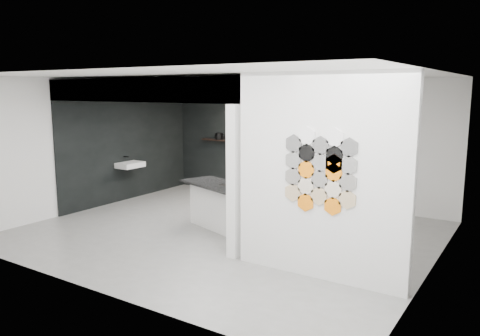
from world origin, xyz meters
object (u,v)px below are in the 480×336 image
Objects in this scene: utensil_cup at (223,138)px; kettle at (280,141)px; stockpot at (219,136)px; glass_bowl at (303,143)px; wall_basin at (130,165)px; glass_vase at (303,142)px; kitchen_island at (223,205)px; bottle_dark at (245,138)px; partition_panel at (320,177)px.

kettle is at bearing 0.00° from utensil_cup.
stockpot reaches higher than glass_bowl.
glass_vase is at bearing 31.35° from wall_basin.
kitchen_island is at bearing -53.60° from stockpot.
bottle_dark reaches higher than kettle.
kettle is at bearing 180.00° from glass_vase.
wall_basin is 2.80m from bottle_dark.
glass_vase is (0.34, 2.72, 0.95)m from kitchen_island.
partition_panel reaches higher than glass_vase.
wall_basin is 3.52m from kettle.
wall_basin is at bearing -148.65° from glass_bowl.
glass_bowl is 1.09× the size of glass_vase.
kettle is 1.17× the size of glass_vase.
kettle reaches higher than wall_basin.
partition_panel reaches higher than kitchen_island.
kettle is (2.80, 2.07, 0.54)m from wall_basin.
kettle is at bearing 0.00° from stockpot.
stockpot reaches higher than utensil_cup.
kettle is 0.98m from bottle_dark.
stockpot is 1.33× the size of glass_bowl.
partition_panel is 4.39m from glass_bowl.
partition_panel is at bearing -46.66° from bottle_dark.
glass_bowl reaches higher than utensil_cup.
kettle is 0.59m from glass_vase.
partition_panel is 5.87m from stockpot.
kitchen_island is at bearing -97.03° from glass_bowl.
glass_vase reaches higher than glass_bowl.
bottle_dark is at bearing 0.00° from stockpot.
stockpot reaches higher than glass_vase.
partition_panel reaches higher than glass_bowl.
glass_bowl is 1.01× the size of bottle_dark.
kettle is at bearing 0.00° from bottle_dark.
bottle_dark is (-3.65, 3.87, -0.01)m from partition_panel.
stockpot is 2.34m from glass_vase.
glass_vase is (-2.08, 3.87, -0.01)m from partition_panel.
partition_panel is 14.26× the size of stockpot.
stockpot is at bearing 180.00° from glass_bowl.
wall_basin is at bearing -116.99° from stockpot.
kettle reaches higher than glass_bowl.
glass_bowl is (-2.08, 3.87, -0.03)m from partition_panel.
glass_bowl is (3.39, 2.07, 0.52)m from wall_basin.
utensil_cup is (1.19, 2.07, 0.52)m from wall_basin.
glass_bowl reaches higher than wall_basin.
utensil_cup is (0.13, 0.00, -0.03)m from stockpot.
partition_panel reaches higher than utensil_cup.
kettle is (1.75, 0.00, -0.01)m from stockpot.
partition_panel reaches higher than kettle.
kettle is 1.64× the size of utensil_cup.
partition_panel is at bearing -6.41° from kitchen_island.
stockpot is 0.14m from utensil_cup.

